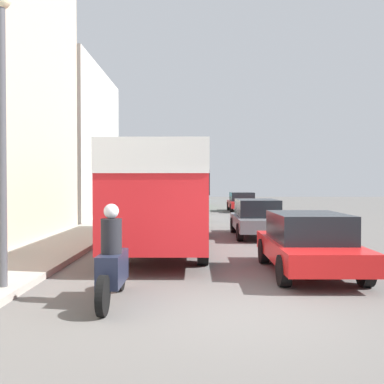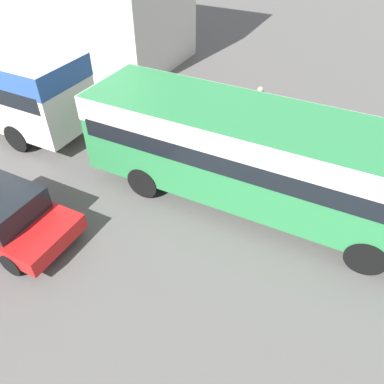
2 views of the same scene
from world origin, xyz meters
name	(u,v)px [view 2 (image 2 of 2)]	position (x,y,z in m)	size (l,w,h in m)	color
bus_third_in_line	(264,150)	(-1.59, 30.63, 1.88)	(2.66, 10.23, 2.87)	#2D8447
pedestrian_near_curb	(258,108)	(-5.34, 29.26, 1.04)	(0.34, 0.34, 1.72)	#232838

